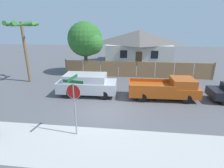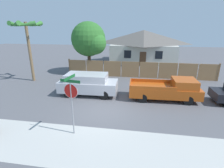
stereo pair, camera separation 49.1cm
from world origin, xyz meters
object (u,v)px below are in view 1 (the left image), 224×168
orange_pickup (166,89)px  oak_tree (86,40)px  red_suv (87,84)px  stop_sign (74,96)px  house (139,46)px  palm_tree (22,30)px

orange_pickup → oak_tree: bearing=138.3°
red_suv → stop_sign: 5.70m
red_suv → stop_sign: (0.82, -5.50, 1.24)m
stop_sign → oak_tree: bearing=110.5°
house → stop_sign: 20.65m
stop_sign → red_suv: bearing=107.6°
house → red_suv: (-4.55, -14.81, -1.54)m
oak_tree → red_suv: (1.65, -6.76, -2.94)m
house → oak_tree: size_ratio=1.73×
oak_tree → red_suv: size_ratio=1.25×
palm_tree → red_suv: bearing=-23.1°
house → oak_tree: 10.25m
oak_tree → stop_sign: bearing=-78.6°
orange_pickup → stop_sign: 7.93m
oak_tree → palm_tree: size_ratio=1.01×
orange_pickup → stop_sign: bearing=-136.7°
palm_tree → red_suv: palm_tree is taller
oak_tree → stop_sign: 12.62m
palm_tree → red_suv: 8.46m
house → orange_pickup: (1.80, -14.80, -1.69)m
palm_tree → orange_pickup: size_ratio=1.11×
red_suv → orange_pickup: size_ratio=0.90×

